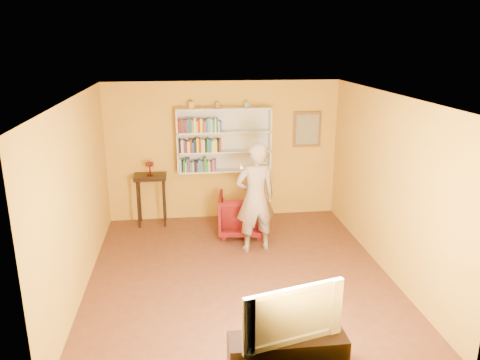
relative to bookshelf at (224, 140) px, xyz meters
name	(u,v)px	position (x,y,z in m)	size (l,w,h in m)	color
room_shell	(239,212)	(0.00, -2.41, -0.58)	(5.30, 5.80, 2.88)	#4B2818
bookshelf	(224,140)	(0.00, 0.00, 0.00)	(1.80, 0.29, 1.23)	silver
books_row_lower	(198,165)	(-0.52, -0.11, -0.47)	(0.70, 0.18, 0.27)	silver
books_row_middle	(200,146)	(-0.46, -0.10, -0.08)	(0.80, 0.19, 0.27)	black
books_row_upper	(200,126)	(-0.45, -0.11, 0.30)	(0.81, 0.19, 0.27)	maroon
ornament_left	(191,105)	(-0.60, -0.06, 0.68)	(0.09, 0.09, 0.12)	#BE7136
ornament_centre	(217,105)	(-0.12, -0.06, 0.67)	(0.07, 0.07, 0.10)	brown
ornament_right	(246,105)	(0.43, -0.06, 0.67)	(0.08, 0.08, 0.10)	slate
framed_painting	(307,129)	(1.65, 0.05, 0.16)	(0.55, 0.05, 0.70)	brown
console_table	(151,184)	(-1.42, -0.16, -0.78)	(0.60, 0.46, 0.98)	black
ruby_lustre	(150,165)	(-1.42, -0.16, -0.42)	(0.16, 0.16, 0.26)	maroon
armchair	(242,214)	(0.23, -0.86, -1.21)	(0.82, 0.84, 0.76)	#460509
person	(255,198)	(0.38, -1.56, -0.66)	(0.68, 0.45, 1.87)	#7D6B5B
game_remote	(241,167)	(0.10, -1.81, -0.05)	(0.04, 0.15, 0.04)	white
tv_cabinet	(287,355)	(0.24, -4.66, -1.37)	(1.26, 0.38, 0.45)	black
television	(289,310)	(0.24, -4.66, -0.83)	(1.11, 0.15, 0.64)	black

